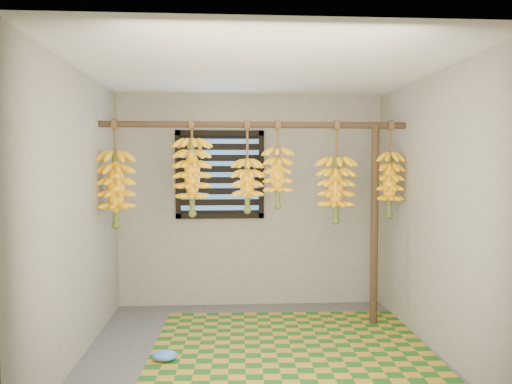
{
  "coord_description": "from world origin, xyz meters",
  "views": [
    {
      "loc": [
        -0.31,
        -4.18,
        1.6
      ],
      "look_at": [
        0.0,
        0.55,
        1.35
      ],
      "focal_mm": 35.0,
      "sensor_mm": 36.0,
      "label": 1
    }
  ],
  "objects": [
    {
      "name": "support_post",
      "position": [
        1.2,
        0.7,
        1.0
      ],
      "size": [
        0.08,
        0.08,
        2.0
      ],
      "primitive_type": "cylinder",
      "color": "#47351F",
      "rests_on": "floor"
    },
    {
      "name": "banana_bunch_a",
      "position": [
        -1.35,
        0.7,
        1.38
      ],
      "size": [
        0.34,
        0.34,
        1.04
      ],
      "color": "brown",
      "rests_on": "hanging_pole"
    },
    {
      "name": "wall_back",
      "position": [
        0.0,
        1.5,
        1.2
      ],
      "size": [
        3.0,
        0.01,
        2.4
      ],
      "primitive_type": "cube",
      "color": "gray",
      "rests_on": "floor"
    },
    {
      "name": "woven_mat",
      "position": [
        0.28,
        0.16,
        0.01
      ],
      "size": [
        2.47,
        2.0,
        0.01
      ],
      "primitive_type": "cube",
      "rotation": [
        0.0,
        0.0,
        -0.03
      ],
      "color": "#1C5418",
      "rests_on": "floor"
    },
    {
      "name": "hanging_pole",
      "position": [
        0.0,
        0.7,
        2.0
      ],
      "size": [
        3.0,
        0.06,
        0.06
      ],
      "primitive_type": "cylinder",
      "rotation": [
        0.0,
        1.57,
        0.0
      ],
      "color": "#47351F",
      "rests_on": "wall_left"
    },
    {
      "name": "banana_bunch_c",
      "position": [
        -0.08,
        0.7,
        1.41
      ],
      "size": [
        0.31,
        0.31,
        0.91
      ],
      "color": "brown",
      "rests_on": "hanging_pole"
    },
    {
      "name": "banana_bunch_b",
      "position": [
        -0.61,
        0.7,
        1.49
      ],
      "size": [
        0.36,
        0.36,
        0.94
      ],
      "color": "brown",
      "rests_on": "hanging_pole"
    },
    {
      "name": "banana_bunch_d",
      "position": [
        0.22,
        0.7,
        1.49
      ],
      "size": [
        0.29,
        0.29,
        0.87
      ],
      "color": "brown",
      "rests_on": "hanging_pole"
    },
    {
      "name": "plastic_bag",
      "position": [
        -0.79,
        -0.16,
        0.05
      ],
      "size": [
        0.22,
        0.17,
        0.09
      ],
      "primitive_type": "ellipsoid",
      "rotation": [
        0.0,
        0.0,
        0.07
      ],
      "color": "#3D7BE5",
      "rests_on": "woven_mat"
    },
    {
      "name": "banana_bunch_f",
      "position": [
        1.35,
        0.7,
        1.41
      ],
      "size": [
        0.27,
        0.27,
        0.97
      ],
      "color": "brown",
      "rests_on": "hanging_pole"
    },
    {
      "name": "wall_right",
      "position": [
        1.5,
        0.0,
        1.2
      ],
      "size": [
        0.01,
        3.0,
        2.4
      ],
      "primitive_type": "cube",
      "color": "gray",
      "rests_on": "floor"
    },
    {
      "name": "window",
      "position": [
        -0.35,
        1.48,
        1.5
      ],
      "size": [
        1.0,
        0.04,
        1.0
      ],
      "color": "black",
      "rests_on": "wall_back"
    },
    {
      "name": "ceiling",
      "position": [
        0.0,
        0.0,
        2.4
      ],
      "size": [
        3.0,
        3.0,
        0.01
      ],
      "primitive_type": "cube",
      "color": "silver",
      "rests_on": "wall_back"
    },
    {
      "name": "banana_bunch_e",
      "position": [
        0.81,
        0.7,
        1.36
      ],
      "size": [
        0.36,
        0.36,
        1.02
      ],
      "color": "brown",
      "rests_on": "hanging_pole"
    },
    {
      "name": "floor",
      "position": [
        0.0,
        0.0,
        -0.01
      ],
      "size": [
        3.0,
        3.0,
        0.01
      ],
      "primitive_type": "cube",
      "color": "#464646",
      "rests_on": "ground"
    },
    {
      "name": "wall_left",
      "position": [
        -1.5,
        0.0,
        1.2
      ],
      "size": [
        0.01,
        3.0,
        2.4
      ],
      "primitive_type": "cube",
      "color": "gray",
      "rests_on": "floor"
    }
  ]
}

